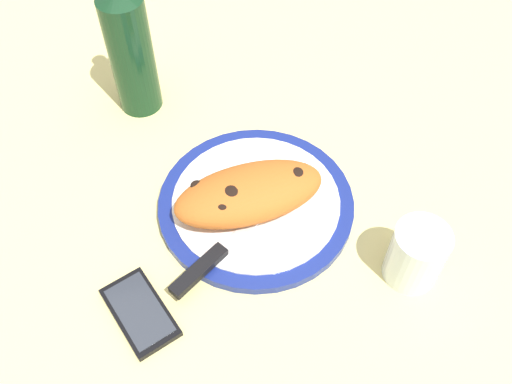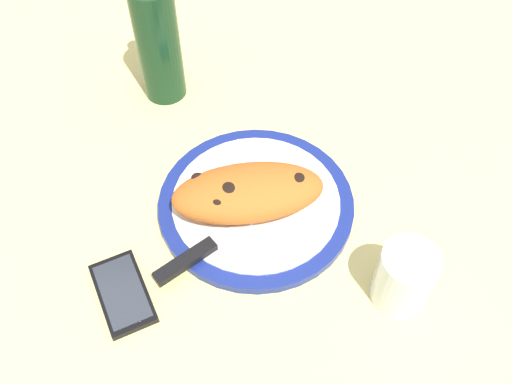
{
  "view_description": "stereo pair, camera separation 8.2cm",
  "coord_description": "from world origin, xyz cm",
  "px_view_note": "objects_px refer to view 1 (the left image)",
  "views": [
    {
      "loc": [
        9.18,
        48.84,
        69.7
      ],
      "look_at": [
        0.0,
        0.0,
        3.8
      ],
      "focal_mm": 39.54,
      "sensor_mm": 36.0,
      "label": 1
    },
    {
      "loc": [
        0.98,
        49.68,
        69.7
      ],
      "look_at": [
        0.0,
        0.0,
        3.8
      ],
      "focal_mm": 39.54,
      "sensor_mm": 36.0,
      "label": 2
    }
  ],
  "objects_px": {
    "plate": "(256,204)",
    "smartphone": "(140,312)",
    "knife": "(215,256)",
    "water_glass": "(415,257)",
    "calzone": "(249,193)",
    "fork": "(239,174)",
    "wine_bottle": "(130,49)"
  },
  "relations": [
    {
      "from": "water_glass",
      "to": "smartphone",
      "type": "bearing_deg",
      "value": -0.91
    },
    {
      "from": "knife",
      "to": "smartphone",
      "type": "distance_m",
      "value": 0.13
    },
    {
      "from": "plate",
      "to": "knife",
      "type": "xyz_separation_m",
      "value": [
        0.07,
        0.09,
        0.01
      ]
    },
    {
      "from": "water_glass",
      "to": "calzone",
      "type": "bearing_deg",
      "value": -35.08
    },
    {
      "from": "smartphone",
      "to": "knife",
      "type": "bearing_deg",
      "value": -152.7
    },
    {
      "from": "plate",
      "to": "wine_bottle",
      "type": "xyz_separation_m",
      "value": [
        0.16,
        -0.26,
        0.11
      ]
    },
    {
      "from": "plate",
      "to": "water_glass",
      "type": "xyz_separation_m",
      "value": [
        -0.19,
        0.15,
        0.03
      ]
    },
    {
      "from": "wine_bottle",
      "to": "calzone",
      "type": "bearing_deg",
      "value": 118.36
    },
    {
      "from": "plate",
      "to": "calzone",
      "type": "relative_size",
      "value": 1.27
    },
    {
      "from": "wine_bottle",
      "to": "fork",
      "type": "bearing_deg",
      "value": 123.83
    },
    {
      "from": "knife",
      "to": "calzone",
      "type": "bearing_deg",
      "value": -128.09
    },
    {
      "from": "plate",
      "to": "smartphone",
      "type": "distance_m",
      "value": 0.23
    },
    {
      "from": "plate",
      "to": "water_glass",
      "type": "height_order",
      "value": "water_glass"
    },
    {
      "from": "plate",
      "to": "water_glass",
      "type": "relative_size",
      "value": 3.12
    },
    {
      "from": "fork",
      "to": "wine_bottle",
      "type": "height_order",
      "value": "wine_bottle"
    },
    {
      "from": "calzone",
      "to": "knife",
      "type": "bearing_deg",
      "value": 51.91
    },
    {
      "from": "knife",
      "to": "water_glass",
      "type": "bearing_deg",
      "value": 166.57
    },
    {
      "from": "calzone",
      "to": "water_glass",
      "type": "height_order",
      "value": "water_glass"
    },
    {
      "from": "water_glass",
      "to": "wine_bottle",
      "type": "relative_size",
      "value": 0.33
    },
    {
      "from": "water_glass",
      "to": "knife",
      "type": "bearing_deg",
      "value": -13.43
    },
    {
      "from": "knife",
      "to": "water_glass",
      "type": "height_order",
      "value": "water_glass"
    },
    {
      "from": "fork",
      "to": "smartphone",
      "type": "xyz_separation_m",
      "value": [
        0.17,
        0.2,
        -0.01
      ]
    },
    {
      "from": "knife",
      "to": "smartphone",
      "type": "bearing_deg",
      "value": 27.3
    },
    {
      "from": "plate",
      "to": "fork",
      "type": "height_order",
      "value": "fork"
    },
    {
      "from": "plate",
      "to": "smartphone",
      "type": "xyz_separation_m",
      "value": [
        0.18,
        0.14,
        -0.0
      ]
    },
    {
      "from": "fork",
      "to": "knife",
      "type": "xyz_separation_m",
      "value": [
        0.06,
        0.14,
        0.0
      ]
    },
    {
      "from": "calzone",
      "to": "wine_bottle",
      "type": "distance_m",
      "value": 0.31
    },
    {
      "from": "plate",
      "to": "water_glass",
      "type": "distance_m",
      "value": 0.24
    },
    {
      "from": "calzone",
      "to": "plate",
      "type": "bearing_deg",
      "value": -145.58
    },
    {
      "from": "water_glass",
      "to": "wine_bottle",
      "type": "xyz_separation_m",
      "value": [
        0.35,
        -0.41,
        0.08
      ]
    },
    {
      "from": "smartphone",
      "to": "wine_bottle",
      "type": "distance_m",
      "value": 0.42
    },
    {
      "from": "calzone",
      "to": "water_glass",
      "type": "bearing_deg",
      "value": 144.92
    }
  ]
}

